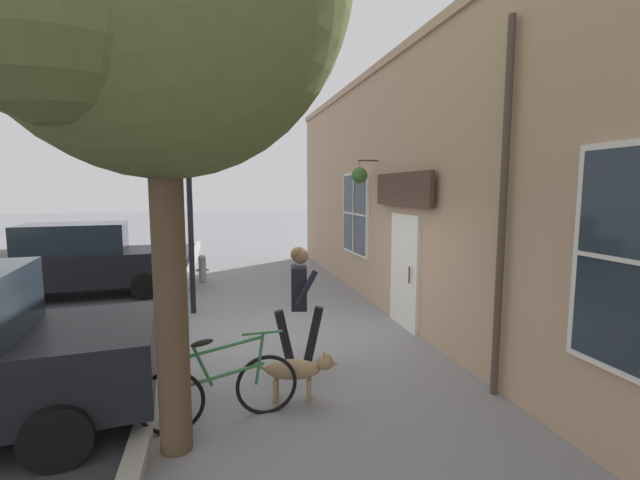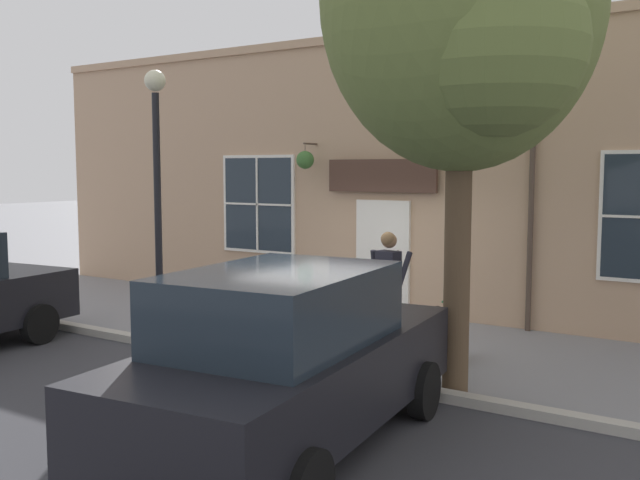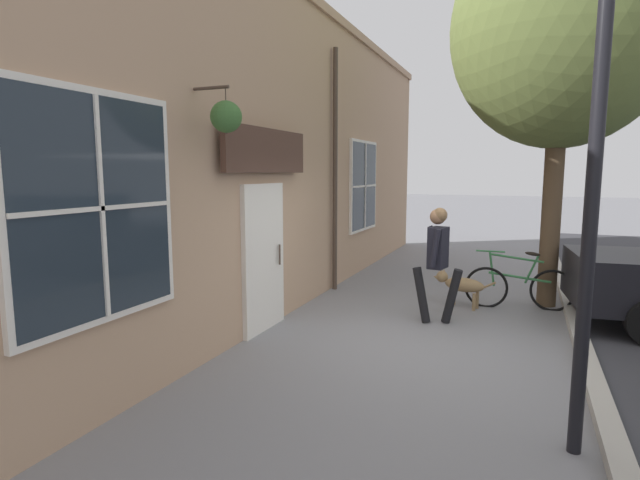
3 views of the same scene
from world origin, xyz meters
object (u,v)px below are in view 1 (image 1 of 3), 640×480
object	(u,v)px
pedestrian_walking	(299,294)
leaning_bicycle	(221,389)
dog_on_leash	(298,369)
street_lamp	(189,178)
fire_hydrant	(202,268)
parked_car_nearest_curb	(83,260)

from	to	relation	value
pedestrian_walking	leaning_bicycle	bearing A→B (deg)	49.44
pedestrian_walking	dog_on_leash	bearing A→B (deg)	77.55
pedestrian_walking	street_lamp	distance (m)	3.92
pedestrian_walking	fire_hydrant	world-z (taller)	pedestrian_walking
dog_on_leash	fire_hydrant	xyz separation A→B (m)	(1.29, -7.19, 0.00)
pedestrian_walking	street_lamp	size ratio (longest dim) A/B	0.42
dog_on_leash	street_lamp	xyz separation A→B (m)	(1.40, -4.17, 2.38)
leaning_bicycle	fire_hydrant	distance (m)	7.49
dog_on_leash	fire_hydrant	world-z (taller)	fire_hydrant
leaning_bicycle	street_lamp	bearing A→B (deg)	-83.68
pedestrian_walking	leaning_bicycle	distance (m)	1.88
pedestrian_walking	leaning_bicycle	size ratio (longest dim) A/B	1.01
fire_hydrant	dog_on_leash	bearing A→B (deg)	100.15
leaning_bicycle	street_lamp	xyz separation A→B (m)	(0.49, -4.46, 2.40)
pedestrian_walking	fire_hydrant	bearing A→B (deg)	-76.12
pedestrian_walking	dog_on_leash	world-z (taller)	pedestrian_walking
leaning_bicycle	fire_hydrant	xyz separation A→B (m)	(0.38, -7.48, 0.02)
street_lamp	fire_hydrant	distance (m)	3.85
pedestrian_walking	dog_on_leash	xyz separation A→B (m)	(0.23, 1.05, -0.66)
parked_car_nearest_curb	fire_hydrant	world-z (taller)	parked_car_nearest_curb
dog_on_leash	street_lamp	world-z (taller)	street_lamp
leaning_bicycle	parked_car_nearest_curb	xyz separation A→B (m)	(3.11, -6.60, 0.50)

